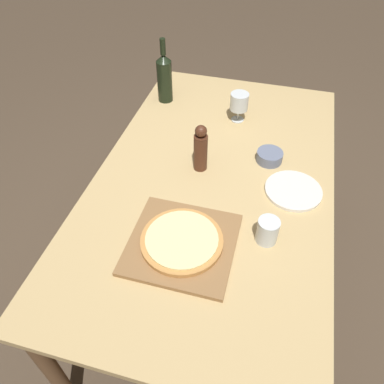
% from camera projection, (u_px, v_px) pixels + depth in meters
% --- Properties ---
extents(ground_plane, '(12.00, 12.00, 0.00)m').
position_uv_depth(ground_plane, '(208.00, 276.00, 2.14)').
color(ground_plane, '#4C3D2D').
extents(dining_table, '(0.99, 1.69, 0.77)m').
position_uv_depth(dining_table, '(213.00, 191.00, 1.65)').
color(dining_table, tan).
rests_on(dining_table, ground_plane).
extents(cutting_board, '(0.37, 0.37, 0.02)m').
position_uv_depth(cutting_board, '(182.00, 244.00, 1.33)').
color(cutting_board, olive).
rests_on(cutting_board, dining_table).
extents(pizza, '(0.29, 0.29, 0.02)m').
position_uv_depth(pizza, '(182.00, 240.00, 1.32)').
color(pizza, '#C68947').
rests_on(pizza, cutting_board).
extents(wine_bottle, '(0.08, 0.08, 0.33)m').
position_uv_depth(wine_bottle, '(164.00, 77.00, 1.93)').
color(wine_bottle, black).
rests_on(wine_bottle, dining_table).
extents(pepper_mill, '(0.06, 0.06, 0.22)m').
position_uv_depth(pepper_mill, '(201.00, 149.00, 1.56)').
color(pepper_mill, '#4C2819').
rests_on(pepper_mill, dining_table).
extents(wine_glass, '(0.09, 0.09, 0.15)m').
position_uv_depth(wine_glass, '(239.00, 102.00, 1.82)').
color(wine_glass, silver).
rests_on(wine_glass, dining_table).
extents(small_bowl, '(0.11, 0.11, 0.05)m').
position_uv_depth(small_bowl, '(270.00, 157.00, 1.65)').
color(small_bowl, slate).
rests_on(small_bowl, dining_table).
extents(drinking_tumbler, '(0.08, 0.08, 0.10)m').
position_uv_depth(drinking_tumbler, '(267.00, 231.00, 1.32)').
color(drinking_tumbler, silver).
rests_on(drinking_tumbler, dining_table).
extents(dinner_plate, '(0.23, 0.23, 0.01)m').
position_uv_depth(dinner_plate, '(293.00, 190.00, 1.53)').
color(dinner_plate, silver).
rests_on(dinner_plate, dining_table).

